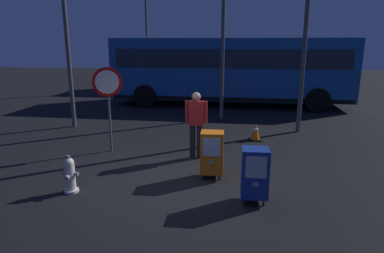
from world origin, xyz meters
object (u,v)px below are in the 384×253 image
bus_far (220,61)px  street_light_near_right (308,1)px  stop_sign (108,92)px  pedestrian (196,121)px  street_light_far_left (224,8)px  traffic_cone (255,132)px  street_light_near_left (146,21)px  fire_hydrant (70,175)px  newspaper_box_secondary (255,173)px  bus_near (230,67)px  newspaper_box_primary (212,152)px

bus_far → street_light_near_right: size_ratio=1.52×
stop_sign → pedestrian: size_ratio=1.34×
pedestrian → street_light_near_right: size_ratio=0.24×
street_light_far_left → traffic_cone: bearing=-68.9°
street_light_near_left → stop_sign: bearing=-81.5°
fire_hydrant → pedestrian: pedestrian is taller
fire_hydrant → bus_far: bearing=80.4°
fire_hydrant → street_light_near_left: (-1.88, 14.54, 3.66)m
traffic_cone → newspaper_box_secondary: bearing=-94.6°
newspaper_box_secondary → street_light_far_left: 7.68m
newspaper_box_secondary → bus_near: (-0.44, 9.88, 1.14)m
pedestrian → street_light_far_left: (0.53, 4.53, 3.05)m
pedestrian → street_light_far_left: bearing=83.3°
fire_hydrant → traffic_cone: bearing=46.2°
bus_near → street_light_near_right: bearing=-62.4°
traffic_cone → street_light_near_left: street_light_near_left is taller
street_light_near_left → bus_far: bearing=2.1°
newspaper_box_secondary → traffic_cone: size_ratio=1.92×
newspaper_box_primary → bus_far: 13.74m
street_light_near_left → street_light_near_right: 11.82m
street_light_near_left → traffic_cone: bearing=-61.6°
newspaper_box_secondary → street_light_near_left: (-5.38, 14.59, 3.44)m
pedestrian → street_light_far_left: 5.49m
pedestrian → bus_near: bearing=83.7°
traffic_cone → street_light_far_left: 4.78m
stop_sign → street_light_far_left: street_light_far_left is taller
street_light_near_right → street_light_near_left: bearing=127.3°
stop_sign → bus_far: size_ratio=0.21×
traffic_cone → street_light_near_right: street_light_near_right is taller
pedestrian → bus_far: bus_far is taller
bus_near → bus_far: 4.90m
traffic_cone → street_light_near_right: size_ratio=0.08×
pedestrian → street_light_near_right: street_light_near_right is taller
newspaper_box_secondary → pedestrian: (-1.27, 2.30, 0.38)m
newspaper_box_primary → street_light_far_left: bearing=89.3°
newspaper_box_secondary → street_light_near_right: bearing=71.1°
newspaper_box_secondary → fire_hydrant: bearing=179.1°
newspaper_box_secondary → street_light_far_left: size_ratio=0.15×
traffic_cone → bus_far: 10.88m
stop_sign → pedestrian: stop_sign is taller
bus_near → bus_far: (-0.57, 4.87, 0.00)m
newspaper_box_secondary → bus_far: bearing=93.9°
newspaper_box_primary → street_light_near_right: 5.98m
pedestrian → traffic_cone: size_ratio=3.15×
newspaper_box_primary → bus_far: bus_far is taller
street_light_far_left → newspaper_box_secondary: bearing=-83.8°
bus_far → street_light_far_left: bearing=-86.7°
newspaper_box_primary → pedestrian: size_ratio=0.61×
bus_near → street_light_near_left: (-4.94, 4.71, 2.30)m
street_light_near_left → street_light_near_right: size_ratio=1.00×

